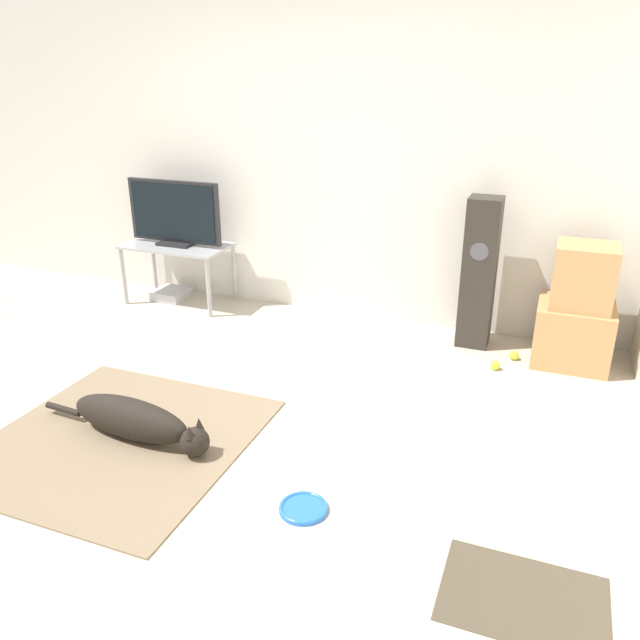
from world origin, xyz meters
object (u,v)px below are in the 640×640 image
object	(u,v)px
game_console	(171,294)
cardboard_box_upper	(584,276)
tv_stand	(177,252)
tennis_ball_near_speaker	(514,355)
dog	(136,421)
floor_speaker	(479,273)
tennis_ball_by_boxes	(495,365)
cardboard_box_lower	(572,334)
tv	(174,214)
frisbee	(303,508)

from	to	relation	value
game_console	cardboard_box_upper	bearing A→B (deg)	-1.87
tv_stand	tennis_ball_near_speaker	size ratio (longest dim) A/B	13.80
dog	floor_speaker	bearing A→B (deg)	52.60
tennis_ball_by_boxes	tennis_ball_near_speaker	distance (m)	0.24
cardboard_box_upper	floor_speaker	size ratio (longest dim) A/B	0.39
cardboard_box_upper	floor_speaker	bearing A→B (deg)	172.31
cardboard_box_upper	game_console	distance (m)	3.46
cardboard_box_lower	tv	world-z (taller)	tv
cardboard_box_upper	tv_stand	xyz separation A→B (m)	(-3.27, 0.07, -0.19)
cardboard_box_lower	game_console	size ratio (longest dim) A/B	1.73
frisbee	tv	distance (m)	3.18
tennis_ball_by_boxes	dog	bearing A→B (deg)	-137.32
cardboard_box_upper	tennis_ball_by_boxes	distance (m)	0.84
frisbee	tv	size ratio (longest dim) A/B	0.27
floor_speaker	cardboard_box_lower	bearing A→B (deg)	-6.53
dog	cardboard_box_lower	distance (m)	2.99
cardboard_box_upper	tv	size ratio (longest dim) A/B	0.50
dog	tv	bearing A→B (deg)	116.67
dog	tennis_ball_by_boxes	world-z (taller)	dog
dog	cardboard_box_upper	xyz separation A→B (m)	(2.26, 1.95, 0.52)
tennis_ball_near_speaker	dog	bearing A→B (deg)	-135.49
frisbee	cardboard_box_lower	world-z (taller)	cardboard_box_lower
cardboard_box_lower	tennis_ball_near_speaker	distance (m)	0.42
tv_stand	tv	world-z (taller)	tv
cardboard_box_lower	tv_stand	distance (m)	3.27
dog	tennis_ball_near_speaker	xyz separation A→B (m)	(1.88, 1.85, -0.09)
tv_stand	game_console	size ratio (longest dim) A/B	3.12
tv	tennis_ball_by_boxes	world-z (taller)	tv
frisbee	cardboard_box_lower	xyz separation A→B (m)	(1.15, 2.18, 0.20)
dog	game_console	bearing A→B (deg)	119.17
tv_stand	tennis_ball_by_boxes	xyz separation A→B (m)	(2.79, -0.38, -0.43)
game_console	tv	bearing A→B (deg)	-14.93
floor_speaker	tennis_ball_near_speaker	xyz separation A→B (m)	(0.32, -0.19, -0.53)
tennis_ball_by_boxes	game_console	world-z (taller)	game_console
tennis_ball_by_boxes	tv_stand	bearing A→B (deg)	172.25
frisbee	tv_stand	distance (m)	3.11
tv	game_console	xyz separation A→B (m)	(-0.13, 0.04, -0.76)
cardboard_box_lower	tv	bearing A→B (deg)	178.95
tv_stand	tv	size ratio (longest dim) A/B	1.05
floor_speaker	game_console	distance (m)	2.76
frisbee	cardboard_box_upper	distance (m)	2.54
tv_stand	cardboard_box_lower	bearing A→B (deg)	-1.01
frisbee	tv_stand	size ratio (longest dim) A/B	0.26
cardboard_box_lower	cardboard_box_upper	xyz separation A→B (m)	(0.01, -0.02, 0.43)
tennis_ball_by_boxes	tennis_ball_near_speaker	world-z (taller)	same
dog	frisbee	bearing A→B (deg)	-11.32
cardboard_box_upper	floor_speaker	world-z (taller)	floor_speaker
dog	tv	xyz separation A→B (m)	(-1.02, 2.02, 0.67)
frisbee	cardboard_box_upper	world-z (taller)	cardboard_box_upper
tv_stand	cardboard_box_upper	bearing A→B (deg)	-1.27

